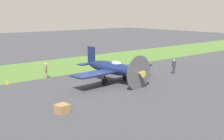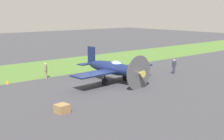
% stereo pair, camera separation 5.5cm
% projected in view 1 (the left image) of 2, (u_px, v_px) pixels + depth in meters
% --- Properties ---
extents(ground_plane, '(160.00, 160.00, 0.00)m').
position_uv_depth(ground_plane, '(93.00, 86.00, 28.98)').
color(ground_plane, '#38383D').
extents(grass_verge, '(120.00, 11.00, 0.01)m').
position_uv_depth(grass_verge, '(38.00, 69.00, 37.90)').
color(grass_verge, '#476B2D').
rests_on(grass_verge, ground).
extents(airplane_lead, '(10.21, 8.07, 3.63)m').
position_uv_depth(airplane_lead, '(113.00, 68.00, 30.32)').
color(airplane_lead, '#141E47').
rests_on(airplane_lead, ground).
extents(ground_crew_chief, '(0.61, 0.38, 1.73)m').
position_uv_depth(ground_crew_chief, '(174.00, 66.00, 34.83)').
color(ground_crew_chief, '#2D3342').
rests_on(ground_crew_chief, ground).
extents(ground_crew_mechanic, '(0.38, 0.58, 1.73)m').
position_uv_depth(ground_crew_mechanic, '(46.00, 70.00, 32.36)').
color(ground_crew_mechanic, '#847A5B').
rests_on(ground_crew_mechanic, ground).
extents(supply_crate, '(0.99, 0.99, 0.64)m').
position_uv_depth(supply_crate, '(62.00, 109.00, 21.35)').
color(supply_crate, olive).
rests_on(supply_crate, ground).
extents(runway_marker_cone, '(0.36, 0.36, 0.44)m').
position_uv_depth(runway_marker_cone, '(7.00, 82.00, 29.95)').
color(runway_marker_cone, orange).
rests_on(runway_marker_cone, ground).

